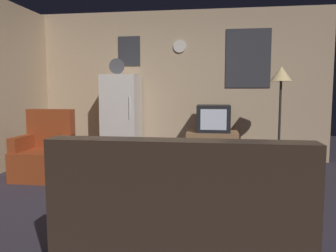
# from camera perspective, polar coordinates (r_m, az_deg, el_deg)

# --- Properties ---
(ground_plane) EXTENTS (12.00, 12.00, 0.00)m
(ground_plane) POSITION_cam_1_polar(r_m,az_deg,el_deg) (3.84, -2.35, -12.60)
(ground_plane) COLOR #2D2833
(wall_with_art) EXTENTS (5.20, 0.12, 2.63)m
(wall_with_art) POSITION_cam_1_polar(r_m,az_deg,el_deg) (6.07, 1.95, 6.91)
(wall_with_art) COLOR tan
(wall_with_art) RESTS_ON ground_plane
(fridge) EXTENTS (0.60, 0.62, 1.77)m
(fridge) POSITION_cam_1_polar(r_m,az_deg,el_deg) (5.89, -7.89, 1.36)
(fridge) COLOR silver
(fridge) RESTS_ON ground_plane
(tv_stand) EXTENTS (0.84, 0.53, 0.55)m
(tv_stand) POSITION_cam_1_polar(r_m,az_deg,el_deg) (5.65, 7.53, -3.73)
(tv_stand) COLOR #8E6642
(tv_stand) RESTS_ON ground_plane
(crt_tv) EXTENTS (0.54, 0.51, 0.44)m
(crt_tv) POSITION_cam_1_polar(r_m,az_deg,el_deg) (5.58, 7.76, 1.30)
(crt_tv) COLOR black
(crt_tv) RESTS_ON tv_stand
(standing_lamp) EXTENTS (0.32, 0.32, 1.59)m
(standing_lamp) POSITION_cam_1_polar(r_m,az_deg,el_deg) (5.31, 18.67, 7.12)
(standing_lamp) COLOR #332D28
(standing_lamp) RESTS_ON ground_plane
(coffee_table) EXTENTS (0.72, 0.72, 0.47)m
(coffee_table) POSITION_cam_1_polar(r_m,az_deg,el_deg) (4.09, -9.21, -8.05)
(coffee_table) COLOR #8E6642
(coffee_table) RESTS_ON ground_plane
(wine_glass) EXTENTS (0.05, 0.05, 0.15)m
(wine_glass) POSITION_cam_1_polar(r_m,az_deg,el_deg) (4.06, -7.61, -3.64)
(wine_glass) COLOR silver
(wine_glass) RESTS_ON coffee_table
(mug_ceramic_white) EXTENTS (0.08, 0.08, 0.09)m
(mug_ceramic_white) POSITION_cam_1_polar(r_m,az_deg,el_deg) (4.19, -9.86, -3.79)
(mug_ceramic_white) COLOR silver
(mug_ceramic_white) RESTS_ON coffee_table
(remote_control) EXTENTS (0.16, 0.08, 0.02)m
(remote_control) POSITION_cam_1_polar(r_m,az_deg,el_deg) (4.00, -10.81, -4.79)
(remote_control) COLOR black
(remote_control) RESTS_ON coffee_table
(armchair) EXTENTS (0.68, 0.68, 0.96)m
(armchair) POSITION_cam_1_polar(r_m,az_deg,el_deg) (5.05, -20.21, -4.49)
(armchair) COLOR maroon
(armchair) RESTS_ON ground_plane
(couch) EXTENTS (1.70, 0.80, 0.92)m
(couch) POSITION_cam_1_polar(r_m,az_deg,el_deg) (2.48, 2.36, -15.63)
(couch) COLOR #38281E
(couch) RESTS_ON ground_plane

